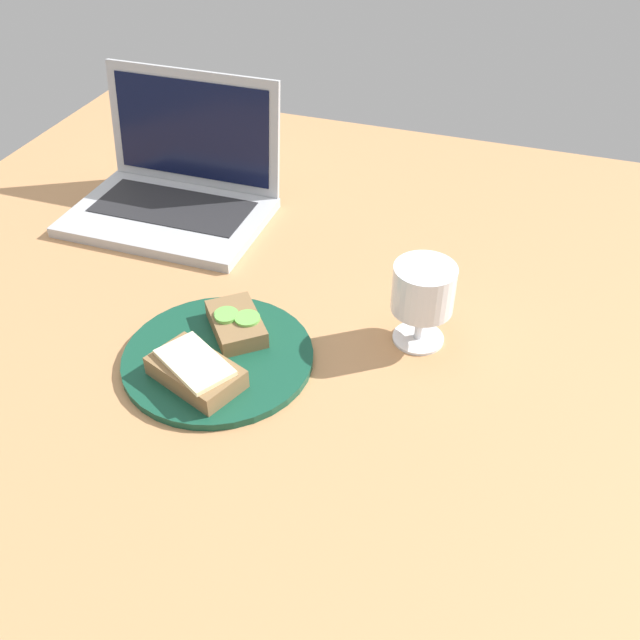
{
  "coord_description": "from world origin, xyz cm",
  "views": [
    {
      "loc": [
        28.51,
        -67.49,
        64.82
      ],
      "look_at": [
        5.69,
        -0.83,
        8.0
      ],
      "focal_mm": 40.0,
      "sensor_mm": 36.0,
      "label": 1
    }
  ],
  "objects_px": {
    "sandwich_with_cucumber": "(236,323)",
    "plate": "(218,357)",
    "wine_glass": "(423,293)",
    "sandwich_with_cheese": "(196,371)",
    "laptop": "(176,188)"
  },
  "relations": [
    {
      "from": "plate",
      "to": "wine_glass",
      "type": "distance_m",
      "value": 0.28
    },
    {
      "from": "sandwich_with_cucumber",
      "to": "wine_glass",
      "type": "height_order",
      "value": "wine_glass"
    },
    {
      "from": "sandwich_with_cheese",
      "to": "wine_glass",
      "type": "height_order",
      "value": "wine_glass"
    },
    {
      "from": "plate",
      "to": "sandwich_with_cheese",
      "type": "distance_m",
      "value": 0.06
    },
    {
      "from": "laptop",
      "to": "plate",
      "type": "bearing_deg",
      "value": -55.07
    },
    {
      "from": "plate",
      "to": "sandwich_with_cheese",
      "type": "height_order",
      "value": "sandwich_with_cheese"
    },
    {
      "from": "sandwich_with_cheese",
      "to": "wine_glass",
      "type": "relative_size",
      "value": 1.14
    },
    {
      "from": "sandwich_with_cheese",
      "to": "laptop",
      "type": "height_order",
      "value": "laptop"
    },
    {
      "from": "sandwich_with_cucumber",
      "to": "wine_glass",
      "type": "relative_size",
      "value": 0.98
    },
    {
      "from": "sandwich_with_cucumber",
      "to": "laptop",
      "type": "relative_size",
      "value": 0.36
    },
    {
      "from": "laptop",
      "to": "sandwich_with_cucumber",
      "type": "bearing_deg",
      "value": -49.91
    },
    {
      "from": "plate",
      "to": "laptop",
      "type": "bearing_deg",
      "value": 124.93
    },
    {
      "from": "sandwich_with_cucumber",
      "to": "plate",
      "type": "bearing_deg",
      "value": -93.96
    },
    {
      "from": "plate",
      "to": "sandwich_with_cucumber",
      "type": "distance_m",
      "value": 0.05
    },
    {
      "from": "sandwich_with_cheese",
      "to": "plate",
      "type": "bearing_deg",
      "value": 85.93
    }
  ]
}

